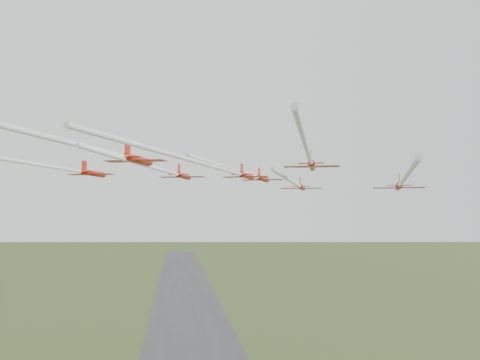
{
  "coord_description": "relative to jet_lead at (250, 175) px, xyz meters",
  "views": [
    {
      "loc": [
        -7.13,
        -100.41,
        50.48
      ],
      "look_at": [
        5.29,
        1.3,
        57.19
      ],
      "focal_mm": 40.0,
      "sensor_mm": 36.0,
      "label": 1
    }
  ],
  "objects": [
    {
      "name": "jet_lead",
      "position": [
        0.0,
        0.0,
        0.0
      ],
      "size": [
        23.75,
        54.7,
        2.92
      ],
      "rotation": [
        0.0,
        0.0,
        -0.37
      ],
      "color": "red"
    },
    {
      "name": "jet_row4_right",
      "position": [
        0.97,
        -46.29,
        -1.27
      ],
      "size": [
        16.14,
        46.81,
        2.37
      ],
      "rotation": [
        0.0,
        0.0,
        -0.28
      ],
      "color": "red"
    },
    {
      "name": "jet_row2_left",
      "position": [
        -17.3,
        -9.25,
        -0.12
      ],
      "size": [
        18.36,
        56.56,
        2.83
      ],
      "rotation": [
        0.0,
        0.0,
        -0.26
      ],
      "color": "red"
    },
    {
      "name": "jet_row4_left",
      "position": [
        -25.68,
        -38.73,
        0.19
      ],
      "size": [
        21.57,
        54.82,
        2.88
      ],
      "rotation": [
        0.0,
        0.0,
        -0.33
      ],
      "color": "red"
    },
    {
      "name": "jet_row2_right",
      "position": [
        6.39,
        -15.73,
        -2.83
      ],
      "size": [
        18.18,
        48.13,
        2.46
      ],
      "rotation": [
        0.0,
        0.0,
        -0.32
      ],
      "color": "red"
    },
    {
      "name": "jet_row3_right",
      "position": [
        17.76,
        -35.28,
        -3.58
      ],
      "size": [
        22.22,
        50.99,
        2.56
      ],
      "rotation": [
        0.0,
        0.0,
        -0.38
      ],
      "color": "red"
    },
    {
      "name": "jet_row3_left",
      "position": [
        -34.39,
        -16.93,
        -0.53
      ],
      "size": [
        17.86,
        46.75,
        2.61
      ],
      "rotation": [
        0.0,
        0.0,
        -0.31
      ],
      "color": "red"
    },
    {
      "name": "jet_row3_mid",
      "position": [
        -9.07,
        -31.05,
        -1.37
      ],
      "size": [
        25.47,
        58.28,
        2.41
      ],
      "rotation": [
        0.0,
        0.0,
        -0.38
      ],
      "color": "red"
    },
    {
      "name": "runway",
      "position": [
        -8.44,
        189.75,
        -58.86
      ],
      "size": [
        38.0,
        900.0,
        0.04
      ],
      "primitive_type": "cube",
      "color": "#363639",
      "rests_on": "ground"
    }
  ]
}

